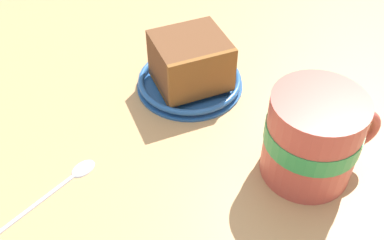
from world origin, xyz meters
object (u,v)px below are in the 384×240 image
tea_mug (313,136)px  teaspoon (67,179)px  small_plate (190,82)px  cake_slice (190,62)px

tea_mug → teaspoon: tea_mug is taller
small_plate → cake_slice: cake_slice is taller
cake_slice → tea_mug: 19.46cm
small_plate → cake_slice: 3.47cm
teaspoon → small_plate: bearing=126.1°
cake_slice → teaspoon: (12.21, -17.17, -3.87)cm
cake_slice → tea_mug: tea_mug is taller
tea_mug → teaspoon: (-5.01, -26.14, -5.05)cm
cake_slice → teaspoon: bearing=-54.6°
small_plate → tea_mug: (17.50, 9.01, 4.64)cm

